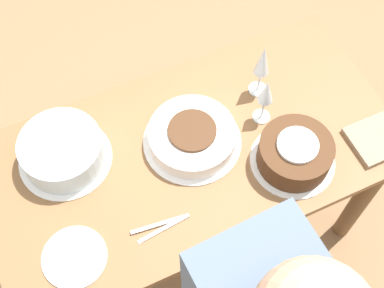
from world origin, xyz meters
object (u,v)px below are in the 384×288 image
at_px(cake_center_white, 192,137).
at_px(wine_glass_far, 266,94).
at_px(cake_back_decorated, 62,151).
at_px(cake_front_chocolate, 295,154).
at_px(wine_glass_near, 263,62).

bearing_deg(cake_center_white, wine_glass_far, -2.03).
bearing_deg(cake_back_decorated, cake_center_white, -15.81).
height_order(cake_front_chocolate, cake_back_decorated, cake_front_chocolate).
relative_size(cake_front_chocolate, cake_back_decorated, 0.91).
xyz_separation_m(cake_back_decorated, wine_glass_near, (0.71, -0.02, 0.10)).
bearing_deg(cake_front_chocolate, wine_glass_near, 84.05).
height_order(wine_glass_near, wine_glass_far, wine_glass_near).
xyz_separation_m(cake_center_white, cake_front_chocolate, (0.27, -0.20, 0.02)).
distance_m(cake_front_chocolate, wine_glass_near, 0.32).
bearing_deg(wine_glass_near, wine_glass_far, -111.82).
distance_m(cake_front_chocolate, wine_glass_far, 0.21).
xyz_separation_m(cake_front_chocolate, wine_glass_near, (0.03, 0.30, 0.10)).
bearing_deg(cake_back_decorated, wine_glass_near, -1.40).
distance_m(cake_back_decorated, wine_glass_far, 0.68).
relative_size(cake_center_white, cake_front_chocolate, 1.18).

